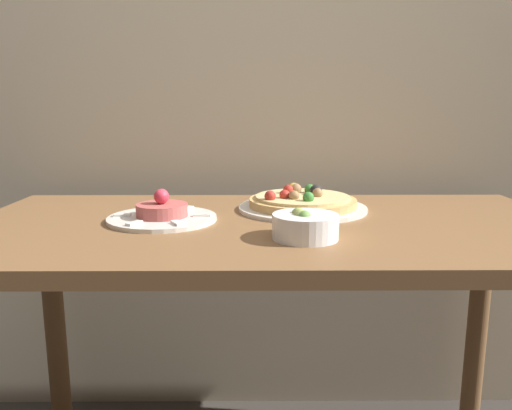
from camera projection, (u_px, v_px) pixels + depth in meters
name	position (u px, v px, depth m)	size (l,w,h in m)	color
back_wall	(266.00, 12.00, 1.52)	(8.00, 0.05, 2.60)	tan
dining_table	(271.00, 264.00, 1.18)	(1.41, 0.70, 0.75)	brown
pizza_plate	(302.00, 203.00, 1.29)	(0.33, 0.33, 0.06)	silver
tartare_plate	(162.00, 214.00, 1.17)	(0.26, 0.26, 0.08)	silver
small_bowl	(305.00, 226.00, 1.01)	(0.13, 0.13, 0.06)	white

